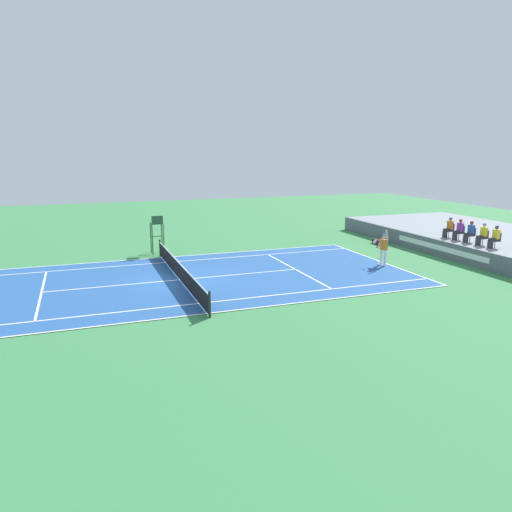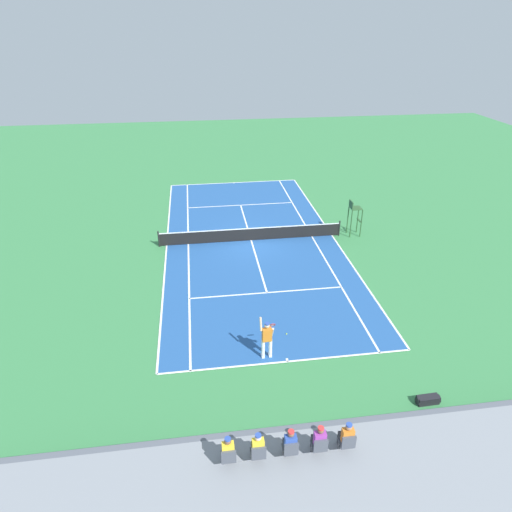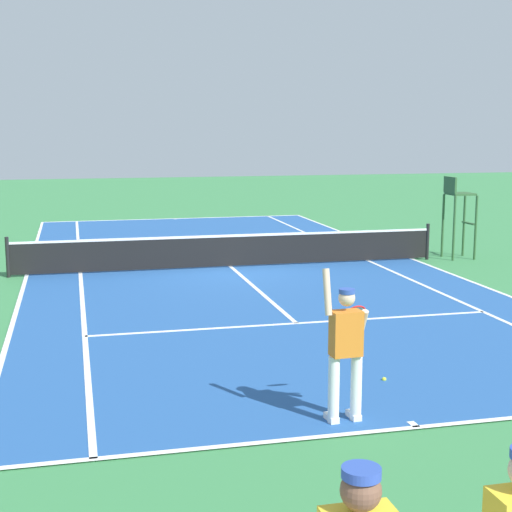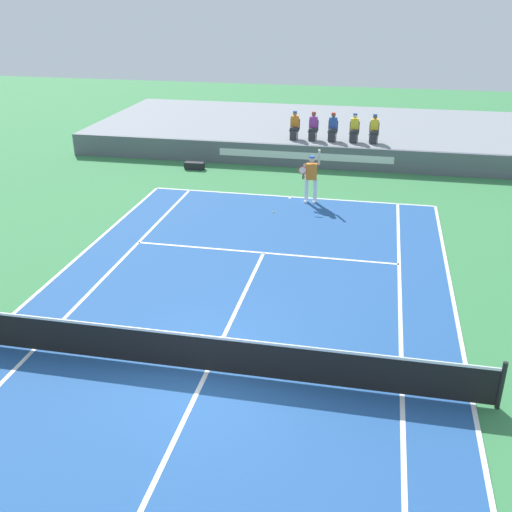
{
  "view_description": "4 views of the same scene",
  "coord_description": "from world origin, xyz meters",
  "px_view_note": "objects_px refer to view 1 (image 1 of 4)",
  "views": [
    {
      "loc": [
        23.42,
        -4.49,
        6.39
      ],
      "look_at": [
        0.25,
        4.01,
        1.0
      ],
      "focal_mm": 33.95,
      "sensor_mm": 36.0,
      "label": 1
    },
    {
      "loc": [
        3.4,
        26.35,
        12.96
      ],
      "look_at": [
        0.25,
        4.01,
        1.0
      ],
      "focal_mm": 31.53,
      "sensor_mm": 36.0,
      "label": 2
    },
    {
      "loc": [
        4.23,
        20.53,
        3.85
      ],
      "look_at": [
        0.25,
        4.01,
        1.0
      ],
      "focal_mm": 53.56,
      "sensor_mm": 36.0,
      "label": 3
    },
    {
      "loc": [
        3.22,
        -10.42,
        7.68
      ],
      "look_at": [
        0.25,
        4.01,
        1.0
      ],
      "focal_mm": 42.52,
      "sensor_mm": 36.0,
      "label": 4
    }
  ],
  "objects_px": {
    "spectator_seated_0": "(449,228)",
    "tennis_ball": "(350,263)",
    "spectator_seated_2": "(470,232)",
    "spectator_seated_3": "(483,235)",
    "umpire_chair": "(157,229)",
    "equipment_bag": "(377,242)",
    "spectator_seated_1": "(459,230)",
    "tennis_player": "(383,248)",
    "spectator_seated_4": "(495,237)"
  },
  "relations": [
    {
      "from": "spectator_seated_0",
      "to": "spectator_seated_4",
      "type": "distance_m",
      "value": 3.63
    },
    {
      "from": "spectator_seated_0",
      "to": "tennis_ball",
      "type": "height_order",
      "value": "spectator_seated_0"
    },
    {
      "from": "spectator_seated_2",
      "to": "equipment_bag",
      "type": "height_order",
      "value": "spectator_seated_2"
    },
    {
      "from": "spectator_seated_1",
      "to": "umpire_chair",
      "type": "xyz_separation_m",
      "value": [
        -7.08,
        -17.3,
        -0.07
      ]
    },
    {
      "from": "spectator_seated_2",
      "to": "spectator_seated_4",
      "type": "xyz_separation_m",
      "value": [
        1.86,
        0.0,
        0.0
      ]
    },
    {
      "from": "spectator_seated_2",
      "to": "umpire_chair",
      "type": "distance_m",
      "value": 19.05
    },
    {
      "from": "spectator_seated_2",
      "to": "spectator_seated_0",
      "type": "bearing_deg",
      "value": 180.0
    },
    {
      "from": "umpire_chair",
      "to": "spectator_seated_4",
      "type": "bearing_deg",
      "value": 60.36
    },
    {
      "from": "spectator_seated_0",
      "to": "tennis_player",
      "type": "distance_m",
      "value": 6.08
    },
    {
      "from": "spectator_seated_1",
      "to": "spectator_seated_2",
      "type": "distance_m",
      "value": 0.9
    },
    {
      "from": "spectator_seated_3",
      "to": "tennis_ball",
      "type": "relative_size",
      "value": 18.6
    },
    {
      "from": "spectator_seated_2",
      "to": "tennis_ball",
      "type": "relative_size",
      "value": 18.6
    },
    {
      "from": "spectator_seated_3",
      "to": "umpire_chair",
      "type": "distance_m",
      "value": 19.48
    },
    {
      "from": "spectator_seated_0",
      "to": "umpire_chair",
      "type": "xyz_separation_m",
      "value": [
        -6.21,
        -17.3,
        -0.07
      ]
    },
    {
      "from": "spectator_seated_2",
      "to": "equipment_bag",
      "type": "xyz_separation_m",
      "value": [
        -5.9,
        -2.41,
        -1.47
      ]
    },
    {
      "from": "tennis_player",
      "to": "tennis_ball",
      "type": "xyz_separation_m",
      "value": [
        -1.16,
        -1.41,
        -0.96
      ]
    },
    {
      "from": "spectator_seated_2",
      "to": "spectator_seated_3",
      "type": "height_order",
      "value": "same"
    },
    {
      "from": "spectator_seated_3",
      "to": "umpire_chair",
      "type": "relative_size",
      "value": 0.52
    },
    {
      "from": "spectator_seated_2",
      "to": "spectator_seated_4",
      "type": "distance_m",
      "value": 1.86
    },
    {
      "from": "spectator_seated_0",
      "to": "tennis_ball",
      "type": "xyz_separation_m",
      "value": [
        0.34,
        -7.26,
        -1.6
      ]
    },
    {
      "from": "spectator_seated_4",
      "to": "equipment_bag",
      "type": "xyz_separation_m",
      "value": [
        -7.77,
        -2.41,
        -1.47
      ]
    },
    {
      "from": "spectator_seated_0",
      "to": "equipment_bag",
      "type": "xyz_separation_m",
      "value": [
        -4.14,
        -2.41,
        -1.47
      ]
    },
    {
      "from": "spectator_seated_0",
      "to": "umpire_chair",
      "type": "height_order",
      "value": "umpire_chair"
    },
    {
      "from": "spectator_seated_2",
      "to": "tennis_player",
      "type": "xyz_separation_m",
      "value": [
        -0.26,
        -5.85,
        -0.64
      ]
    },
    {
      "from": "spectator_seated_3",
      "to": "equipment_bag",
      "type": "height_order",
      "value": "spectator_seated_3"
    },
    {
      "from": "umpire_chair",
      "to": "spectator_seated_2",
      "type": "bearing_deg",
      "value": 65.24
    },
    {
      "from": "spectator_seated_3",
      "to": "spectator_seated_4",
      "type": "xyz_separation_m",
      "value": [
        0.89,
        0.0,
        0.0
      ]
    },
    {
      "from": "equipment_bag",
      "to": "spectator_seated_0",
      "type": "bearing_deg",
      "value": 30.16
    },
    {
      "from": "umpire_chair",
      "to": "equipment_bag",
      "type": "distance_m",
      "value": 15.1
    },
    {
      "from": "equipment_bag",
      "to": "spectator_seated_2",
      "type": "bearing_deg",
      "value": 22.17
    },
    {
      "from": "equipment_bag",
      "to": "spectator_seated_4",
      "type": "bearing_deg",
      "value": 17.2
    },
    {
      "from": "spectator_seated_0",
      "to": "spectator_seated_2",
      "type": "height_order",
      "value": "same"
    },
    {
      "from": "spectator_seated_3",
      "to": "umpire_chair",
      "type": "xyz_separation_m",
      "value": [
        -8.95,
        -17.3,
        -0.07
      ]
    },
    {
      "from": "spectator_seated_2",
      "to": "spectator_seated_4",
      "type": "height_order",
      "value": "same"
    },
    {
      "from": "spectator_seated_0",
      "to": "spectator_seated_3",
      "type": "distance_m",
      "value": 2.74
    },
    {
      "from": "spectator_seated_0",
      "to": "tennis_ball",
      "type": "relative_size",
      "value": 18.6
    },
    {
      "from": "spectator_seated_1",
      "to": "spectator_seated_4",
      "type": "xyz_separation_m",
      "value": [
        2.76,
        0.0,
        0.0
      ]
    },
    {
      "from": "umpire_chair",
      "to": "equipment_bag",
      "type": "xyz_separation_m",
      "value": [
        2.07,
        14.89,
        -1.4
      ]
    },
    {
      "from": "spectator_seated_3",
      "to": "spectator_seated_1",
      "type": "bearing_deg",
      "value": 180.0
    },
    {
      "from": "spectator_seated_1",
      "to": "spectator_seated_3",
      "type": "height_order",
      "value": "same"
    },
    {
      "from": "spectator_seated_2",
      "to": "tennis_ball",
      "type": "distance_m",
      "value": 7.57
    },
    {
      "from": "tennis_player",
      "to": "equipment_bag",
      "type": "xyz_separation_m",
      "value": [
        -5.64,
        3.45,
        -0.83
      ]
    },
    {
      "from": "spectator_seated_0",
      "to": "spectator_seated_1",
      "type": "distance_m",
      "value": 0.87
    },
    {
      "from": "spectator_seated_2",
      "to": "umpire_chair",
      "type": "relative_size",
      "value": 0.52
    },
    {
      "from": "spectator_seated_3",
      "to": "tennis_ball",
      "type": "bearing_deg",
      "value": -108.31
    },
    {
      "from": "spectator_seated_2",
      "to": "tennis_player",
      "type": "distance_m",
      "value": 5.89
    },
    {
      "from": "spectator_seated_4",
      "to": "umpire_chair",
      "type": "bearing_deg",
      "value": -119.64
    },
    {
      "from": "spectator_seated_2",
      "to": "spectator_seated_3",
      "type": "xyz_separation_m",
      "value": [
        0.98,
        0.0,
        0.0
      ]
    },
    {
      "from": "spectator_seated_0",
      "to": "spectator_seated_3",
      "type": "height_order",
      "value": "same"
    },
    {
      "from": "umpire_chair",
      "to": "equipment_bag",
      "type": "relative_size",
      "value": 2.69
    }
  ]
}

